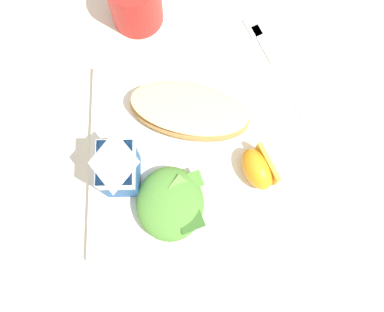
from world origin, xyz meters
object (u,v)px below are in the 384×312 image
(orange_wedge_front, at_px, (260,168))
(metal_fork, at_px, (274,58))
(green_salad_pile, at_px, (173,203))
(drinking_red_cup, at_px, (137,0))
(cheesy_pizza_bread, at_px, (189,111))
(milk_carton, at_px, (120,168))
(white_plate, at_px, (192,159))

(orange_wedge_front, relative_size, metal_fork, 0.39)
(green_salad_pile, distance_m, drinking_red_cup, 0.30)
(orange_wedge_front, xyz_separation_m, metal_fork, (0.18, -0.04, -0.03))
(drinking_red_cup, bearing_deg, cheesy_pizza_bread, -156.45)
(milk_carton, relative_size, metal_fork, 0.62)
(white_plate, bearing_deg, orange_wedge_front, -103.15)
(green_salad_pile, relative_size, milk_carton, 0.91)
(orange_wedge_front, bearing_deg, cheesy_pizza_bread, 48.43)
(milk_carton, relative_size, orange_wedge_front, 1.58)
(white_plate, relative_size, drinking_red_cup, 3.13)
(white_plate, height_order, drinking_red_cup, drinking_red_cup)
(white_plate, xyz_separation_m, metal_fork, (0.16, -0.13, -0.01))
(cheesy_pizza_bread, bearing_deg, orange_wedge_front, -131.57)
(green_salad_pile, bearing_deg, cheesy_pizza_bread, -10.73)
(green_salad_pile, bearing_deg, metal_fork, -34.70)
(cheesy_pizza_bread, bearing_deg, milk_carton, 134.87)
(green_salad_pile, height_order, drinking_red_cup, drinking_red_cup)
(drinking_red_cup, bearing_deg, orange_wedge_front, -146.40)
(cheesy_pizza_bread, relative_size, green_salad_pile, 1.83)
(white_plate, height_order, milk_carton, milk_carton)
(white_plate, xyz_separation_m, orange_wedge_front, (-0.02, -0.09, 0.03))
(white_plate, xyz_separation_m, green_salad_pile, (-0.07, 0.03, 0.03))
(orange_wedge_front, height_order, drinking_red_cup, drinking_red_cup)
(white_plate, xyz_separation_m, cheesy_pizza_bread, (0.06, 0.00, 0.03))
(green_salad_pile, bearing_deg, milk_carton, 57.42)
(green_salad_pile, bearing_deg, orange_wedge_front, -69.11)
(green_salad_pile, xyz_separation_m, orange_wedge_front, (0.05, -0.12, -0.00))
(white_plate, bearing_deg, milk_carton, 105.83)
(white_plate, distance_m, green_salad_pile, 0.08)
(cheesy_pizza_bread, height_order, orange_wedge_front, orange_wedge_front)
(white_plate, height_order, cheesy_pizza_bread, cheesy_pizza_bread)
(orange_wedge_front, bearing_deg, drinking_red_cup, 33.60)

